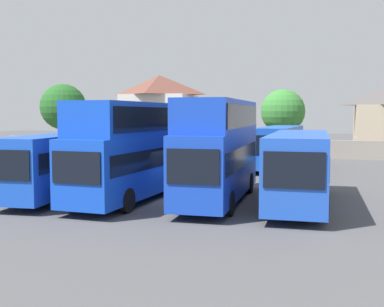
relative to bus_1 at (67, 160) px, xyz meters
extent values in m
plane|color=#4C4C4F|center=(6.06, 18.04, -1.88)|extent=(140.00, 140.00, 0.00)
cube|color=gray|center=(6.06, 25.49, -0.98)|extent=(56.00, 0.50, 1.80)
cube|color=blue|center=(0.00, 0.01, -0.06)|extent=(3.05, 11.14, 2.92)
cube|color=black|center=(0.33, -5.51, 0.29)|extent=(2.12, 0.20, 1.31)
cube|color=black|center=(0.00, 0.01, 0.29)|extent=(3.04, 10.27, 0.92)
cylinder|color=black|center=(1.31, -3.33, -1.33)|extent=(0.36, 1.12, 1.10)
cylinder|color=black|center=(-0.90, -3.46, -1.33)|extent=(0.36, 1.12, 1.10)
cylinder|color=black|center=(0.90, 3.49, -1.33)|extent=(0.36, 1.12, 1.10)
cylinder|color=black|center=(-1.31, 3.36, -1.33)|extent=(0.36, 1.12, 1.10)
cube|color=blue|center=(3.99, -0.01, -0.06)|extent=(3.28, 11.30, 2.93)
cube|color=black|center=(3.61, -5.59, 0.29)|extent=(2.22, 0.23, 1.32)
cube|color=black|center=(3.99, -0.01, 0.29)|extent=(3.26, 10.41, 0.92)
cube|color=blue|center=(4.01, 0.27, 2.21)|extent=(3.20, 10.74, 1.60)
cube|color=black|center=(4.01, 0.27, 2.21)|extent=(3.25, 10.19, 1.12)
cylinder|color=black|center=(4.92, -3.54, -1.33)|extent=(0.37, 1.12, 1.10)
cylinder|color=black|center=(2.60, -3.38, -1.33)|extent=(0.37, 1.12, 1.10)
cylinder|color=black|center=(5.39, 3.36, -1.33)|extent=(0.37, 1.12, 1.10)
cylinder|color=black|center=(3.07, 3.52, -1.33)|extent=(0.37, 1.12, 1.10)
cube|color=blue|center=(8.22, 0.12, 0.03)|extent=(2.57, 10.17, 3.10)
cube|color=black|center=(8.30, -4.96, 0.40)|extent=(2.11, 0.12, 1.40)
cube|color=black|center=(8.22, 0.12, 0.40)|extent=(2.60, 9.36, 0.98)
cube|color=blue|center=(8.21, 0.38, 2.35)|extent=(2.51, 9.67, 1.53)
cube|color=black|center=(8.21, 0.38, 2.35)|extent=(2.59, 9.16, 1.07)
cylinder|color=black|center=(9.38, -3.00, -1.33)|extent=(0.32, 1.10, 1.10)
cylinder|color=black|center=(7.17, -3.04, -1.33)|extent=(0.32, 1.10, 1.10)
cylinder|color=black|center=(9.27, 3.28, -1.33)|extent=(0.32, 1.10, 1.10)
cylinder|color=black|center=(7.06, 3.25, -1.33)|extent=(0.32, 1.10, 1.10)
cube|color=blue|center=(12.07, 0.33, 0.01)|extent=(2.72, 10.44, 3.06)
cube|color=black|center=(12.15, -4.89, 0.38)|extent=(2.25, 0.12, 1.38)
cube|color=black|center=(12.07, 0.33, 0.38)|extent=(2.75, 9.61, 0.96)
cylinder|color=black|center=(13.29, -2.88, -1.33)|extent=(0.32, 1.10, 1.10)
cylinder|color=black|center=(10.94, -2.92, -1.33)|extent=(0.32, 1.10, 1.10)
cylinder|color=black|center=(13.19, 3.57, -1.33)|extent=(0.32, 1.10, 1.10)
cylinder|color=black|center=(10.84, 3.53, -1.33)|extent=(0.32, 1.10, 1.10)
cube|color=blue|center=(2.45, 15.37, -0.03)|extent=(2.42, 10.72, 2.98)
cube|color=black|center=(2.46, 9.99, 0.33)|extent=(2.12, 0.08, 1.34)
cube|color=black|center=(2.45, 15.37, 0.33)|extent=(2.46, 9.87, 0.94)
cylinder|color=black|center=(3.57, 12.05, -1.33)|extent=(0.30, 1.10, 1.10)
cylinder|color=black|center=(1.35, 12.05, -1.33)|extent=(0.30, 1.10, 1.10)
cylinder|color=black|center=(3.56, 18.70, -1.33)|extent=(0.30, 1.10, 1.10)
cylinder|color=black|center=(1.34, 18.69, -1.33)|extent=(0.30, 1.10, 1.10)
cube|color=blue|center=(6.36, 15.28, 0.06)|extent=(3.35, 10.42, 3.17)
cube|color=black|center=(6.78, 10.16, 0.44)|extent=(2.22, 0.26, 1.43)
cube|color=black|center=(6.36, 15.28, 0.44)|extent=(3.32, 9.60, 1.00)
cylinder|color=black|center=(7.78, 12.21, -1.33)|extent=(0.39, 1.12, 1.10)
cylinder|color=black|center=(5.46, 12.02, -1.33)|extent=(0.39, 1.12, 1.10)
cylinder|color=black|center=(7.26, 18.54, -1.33)|extent=(0.39, 1.12, 1.10)
cylinder|color=black|center=(4.94, 18.35, -1.33)|extent=(0.39, 1.12, 1.10)
cube|color=blue|center=(9.74, 15.59, -0.04)|extent=(3.08, 10.49, 2.96)
cube|color=black|center=(9.41, 10.40, 0.32)|extent=(2.13, 0.22, 1.33)
cube|color=black|center=(9.74, 15.59, 0.32)|extent=(3.07, 9.67, 0.93)
cylinder|color=black|center=(10.65, 12.32, -1.33)|extent=(0.37, 1.12, 1.10)
cylinder|color=black|center=(8.43, 12.46, -1.33)|extent=(0.37, 1.12, 1.10)
cylinder|color=black|center=(11.06, 18.73, -1.33)|extent=(0.37, 1.12, 1.10)
cylinder|color=black|center=(8.84, 18.87, -1.33)|extent=(0.37, 1.12, 1.10)
cube|color=silver|center=(-6.73, 34.22, 1.45)|extent=(8.05, 7.11, 6.66)
pyramid|color=brown|center=(-6.73, 34.22, 5.99)|extent=(8.46, 7.46, 2.42)
cylinder|color=brown|center=(-13.23, 22.49, -0.19)|extent=(0.53, 0.53, 3.38)
sphere|color=#235B23|center=(-13.23, 22.49, 3.17)|extent=(4.76, 4.76, 4.76)
cylinder|color=brown|center=(8.88, 27.99, -0.38)|extent=(0.57, 0.57, 2.99)
sphere|color=#387F33|center=(8.88, 27.99, 2.70)|extent=(4.54, 4.54, 4.54)
camera|label=1|loc=(13.29, -23.14, 2.46)|focal=45.72mm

